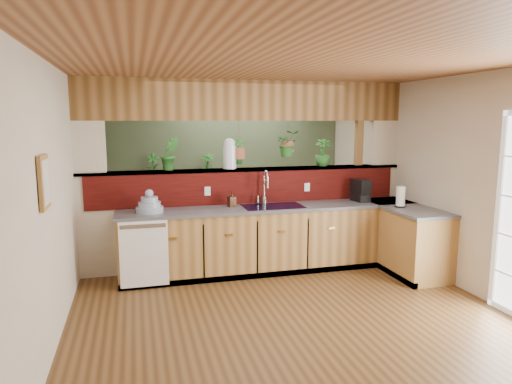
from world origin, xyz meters
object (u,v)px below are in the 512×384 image
object	(u,v)px
dish_stack	(150,205)
glass_jar	(230,153)
shelving_console	(185,208)
soap_dispenser	(232,199)
faucet	(265,186)
paper_towel	(401,197)
coffee_maker	(361,191)

from	to	relation	value
dish_stack	glass_jar	xyz separation A→B (m)	(1.12, 0.38, 0.61)
shelving_console	soap_dispenser	bearing A→B (deg)	-93.81
faucet	paper_towel	distance (m)	1.83
paper_towel	glass_jar	size ratio (longest dim) A/B	0.71
paper_towel	shelving_console	world-z (taller)	paper_towel
coffee_maker	shelving_console	world-z (taller)	coffee_maker
paper_towel	shelving_console	xyz separation A→B (m)	(-2.58, 2.78, -0.54)
soap_dispenser	coffee_maker	xyz separation A→B (m)	(1.88, -0.07, 0.04)
soap_dispenser	dish_stack	bearing A→B (deg)	-173.52
soap_dispenser	faucet	bearing A→B (deg)	4.87
faucet	soap_dispenser	xyz separation A→B (m)	(-0.48, -0.04, -0.15)
paper_towel	glass_jar	xyz separation A→B (m)	(-2.15, 0.88, 0.56)
faucet	glass_jar	world-z (taller)	glass_jar
dish_stack	paper_towel	world-z (taller)	same
coffee_maker	paper_towel	xyz separation A→B (m)	(0.30, -0.55, -0.01)
faucet	dish_stack	size ratio (longest dim) A/B	1.41
soap_dispenser	paper_towel	bearing A→B (deg)	-15.84
coffee_maker	paper_towel	distance (m)	0.62
soap_dispenser	shelving_console	distance (m)	2.25
dish_stack	paper_towel	xyz separation A→B (m)	(3.27, -0.50, 0.04)
coffee_maker	glass_jar	world-z (taller)	glass_jar
faucet	soap_dispenser	size ratio (longest dim) A/B	2.30
faucet	paper_towel	world-z (taller)	faucet
faucet	shelving_console	bearing A→B (deg)	112.42
soap_dispenser	paper_towel	world-z (taller)	paper_towel
shelving_console	paper_towel	bearing A→B (deg)	-61.37
faucet	glass_jar	bearing A→B (deg)	153.72
coffee_maker	paper_towel	bearing A→B (deg)	-70.03
glass_jar	dish_stack	bearing A→B (deg)	-160.98
coffee_maker	faucet	bearing A→B (deg)	166.46
coffee_maker	soap_dispenser	bearing A→B (deg)	168.88
faucet	dish_stack	world-z (taller)	faucet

